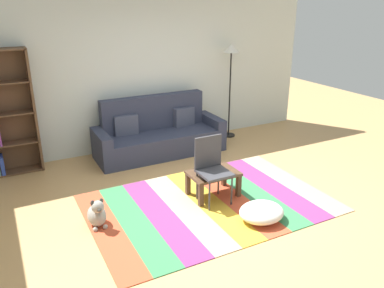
# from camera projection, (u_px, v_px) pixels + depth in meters

# --- Properties ---
(ground_plane) EXTENTS (14.00, 14.00, 0.00)m
(ground_plane) POSITION_uv_depth(u_px,v_px,m) (214.00, 202.00, 5.23)
(ground_plane) COLOR tan
(back_wall) EXTENTS (6.80, 0.10, 2.70)m
(back_wall) POSITION_uv_depth(u_px,v_px,m) (143.00, 73.00, 6.86)
(back_wall) COLOR silver
(back_wall) RESTS_ON ground_plane
(rug) EXTENTS (3.18, 2.10, 0.01)m
(rug) POSITION_uv_depth(u_px,v_px,m) (209.00, 203.00, 5.20)
(rug) COLOR #C64C2D
(rug) RESTS_ON ground_plane
(couch) EXTENTS (2.26, 0.80, 1.00)m
(couch) POSITION_uv_depth(u_px,v_px,m) (159.00, 135.00, 6.81)
(couch) COLOR #2D3347
(couch) RESTS_ON ground_plane
(coffee_table) EXTENTS (0.68, 0.46, 0.35)m
(coffee_table) POSITION_uv_depth(u_px,v_px,m) (213.00, 177.00, 5.31)
(coffee_table) COLOR #513826
(coffee_table) RESTS_ON rug
(pouf) EXTENTS (0.58, 0.50, 0.21)m
(pouf) POSITION_uv_depth(u_px,v_px,m) (262.00, 212.00, 4.76)
(pouf) COLOR white
(pouf) RESTS_ON rug
(dog) EXTENTS (0.22, 0.35, 0.40)m
(dog) POSITION_uv_depth(u_px,v_px,m) (97.00, 214.00, 4.63)
(dog) COLOR #9E998E
(dog) RESTS_ON ground_plane
(standing_lamp) EXTENTS (0.32, 0.32, 1.80)m
(standing_lamp) POSITION_uv_depth(u_px,v_px,m) (231.00, 61.00, 7.24)
(standing_lamp) COLOR black
(standing_lamp) RESTS_ON ground_plane
(tv_remote) EXTENTS (0.09, 0.16, 0.02)m
(tv_remote) POSITION_uv_depth(u_px,v_px,m) (204.00, 172.00, 5.27)
(tv_remote) COLOR black
(tv_remote) RESTS_ON coffee_table
(folding_chair) EXTENTS (0.40, 0.40, 0.90)m
(folding_chair) POSITION_uv_depth(u_px,v_px,m) (211.00, 164.00, 5.11)
(folding_chair) COLOR #38383D
(folding_chair) RESTS_ON ground_plane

